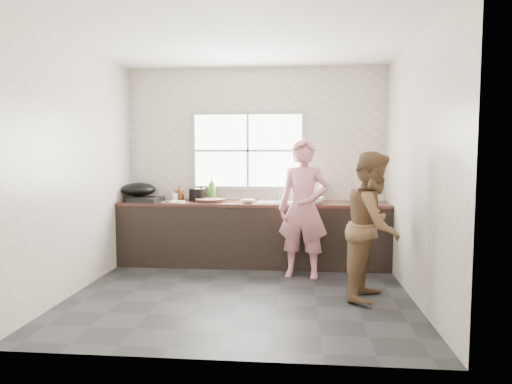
# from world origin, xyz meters

# --- Properties ---
(floor) EXTENTS (3.60, 3.20, 0.01)m
(floor) POSITION_xyz_m (0.00, 0.00, -0.01)
(floor) COLOR #262628
(floor) RESTS_ON ground
(ceiling) EXTENTS (3.60, 3.20, 0.01)m
(ceiling) POSITION_xyz_m (0.00, 0.00, 2.71)
(ceiling) COLOR silver
(ceiling) RESTS_ON wall_back
(wall_back) EXTENTS (3.60, 0.01, 2.70)m
(wall_back) POSITION_xyz_m (0.00, 1.60, 1.35)
(wall_back) COLOR beige
(wall_back) RESTS_ON ground
(wall_left) EXTENTS (0.01, 3.20, 2.70)m
(wall_left) POSITION_xyz_m (-1.80, 0.00, 1.35)
(wall_left) COLOR beige
(wall_left) RESTS_ON ground
(wall_right) EXTENTS (0.01, 3.20, 2.70)m
(wall_right) POSITION_xyz_m (1.80, 0.00, 1.35)
(wall_right) COLOR silver
(wall_right) RESTS_ON ground
(wall_front) EXTENTS (3.60, 0.01, 2.70)m
(wall_front) POSITION_xyz_m (0.00, -1.60, 1.35)
(wall_front) COLOR silver
(wall_front) RESTS_ON ground
(cabinet) EXTENTS (3.60, 0.62, 0.82)m
(cabinet) POSITION_xyz_m (0.00, 1.29, 0.41)
(cabinet) COLOR black
(cabinet) RESTS_ON floor
(countertop) EXTENTS (3.60, 0.64, 0.04)m
(countertop) POSITION_xyz_m (0.00, 1.29, 0.84)
(countertop) COLOR #3B1D18
(countertop) RESTS_ON cabinet
(sink) EXTENTS (0.55, 0.45, 0.02)m
(sink) POSITION_xyz_m (0.35, 1.29, 0.86)
(sink) COLOR silver
(sink) RESTS_ON countertop
(faucet) EXTENTS (0.02, 0.02, 0.30)m
(faucet) POSITION_xyz_m (0.35, 1.49, 1.01)
(faucet) COLOR silver
(faucet) RESTS_ON countertop
(window_frame) EXTENTS (1.60, 0.05, 1.10)m
(window_frame) POSITION_xyz_m (-0.10, 1.59, 1.55)
(window_frame) COLOR #9EA0A5
(window_frame) RESTS_ON wall_back
(window_glazing) EXTENTS (1.50, 0.01, 1.00)m
(window_glazing) POSITION_xyz_m (-0.10, 1.57, 1.55)
(window_glazing) COLOR white
(window_glazing) RESTS_ON window_frame
(woman) EXTENTS (0.63, 0.48, 1.57)m
(woman) POSITION_xyz_m (0.67, 0.74, 0.79)
(woman) COLOR pink
(woman) RESTS_ON floor
(person_side) EXTENTS (0.82, 0.91, 1.54)m
(person_side) POSITION_xyz_m (1.39, -0.02, 0.77)
(person_side) COLOR brown
(person_side) RESTS_ON floor
(cutting_board) EXTENTS (0.54, 0.54, 0.04)m
(cutting_board) POSITION_xyz_m (-0.57, 1.25, 0.88)
(cutting_board) COLOR black
(cutting_board) RESTS_ON countertop
(cleaver) EXTENTS (0.20, 0.15, 0.01)m
(cleaver) POSITION_xyz_m (-0.34, 1.37, 0.90)
(cleaver) COLOR #A3A4AA
(cleaver) RESTS_ON cutting_board
(bowl_mince) EXTENTS (0.21, 0.21, 0.05)m
(bowl_mince) POSITION_xyz_m (-0.05, 1.15, 0.88)
(bowl_mince) COLOR white
(bowl_mince) RESTS_ON countertop
(bowl_crabs) EXTENTS (0.26, 0.26, 0.07)m
(bowl_crabs) POSITION_xyz_m (0.81, 1.18, 0.89)
(bowl_crabs) COLOR white
(bowl_crabs) RESTS_ON countertop
(bowl_held) EXTENTS (0.25, 0.25, 0.06)m
(bowl_held) POSITION_xyz_m (0.63, 1.08, 0.89)
(bowl_held) COLOR silver
(bowl_held) RESTS_ON countertop
(black_pot) EXTENTS (0.26, 0.26, 0.17)m
(black_pot) POSITION_xyz_m (-0.79, 1.40, 0.94)
(black_pot) COLOR black
(black_pot) RESTS_ON countertop
(plate_food) EXTENTS (0.27, 0.27, 0.02)m
(plate_food) POSITION_xyz_m (-1.00, 1.14, 0.87)
(plate_food) COLOR silver
(plate_food) RESTS_ON countertop
(bottle_green) EXTENTS (0.14, 0.14, 0.33)m
(bottle_green) POSITION_xyz_m (-0.60, 1.52, 1.02)
(bottle_green) COLOR #488E2E
(bottle_green) RESTS_ON countertop
(bottle_brown_tall) EXTENTS (0.10, 0.10, 0.19)m
(bottle_brown_tall) POSITION_xyz_m (-1.03, 1.34, 0.96)
(bottle_brown_tall) COLOR #4A2812
(bottle_brown_tall) RESTS_ON countertop
(bottle_brown_short) EXTENTS (0.15, 0.15, 0.19)m
(bottle_brown_short) POSITION_xyz_m (-0.74, 1.47, 0.95)
(bottle_brown_short) COLOR #483012
(bottle_brown_short) RESTS_ON countertop
(glass_jar) EXTENTS (0.08, 0.08, 0.11)m
(glass_jar) POSITION_xyz_m (-1.08, 1.29, 0.91)
(glass_jar) COLOR white
(glass_jar) RESTS_ON countertop
(burner) EXTENTS (0.43, 0.43, 0.06)m
(burner) POSITION_xyz_m (-1.45, 1.18, 0.89)
(burner) COLOR black
(burner) RESTS_ON countertop
(wok) EXTENTS (0.53, 0.53, 0.18)m
(wok) POSITION_xyz_m (-1.61, 1.35, 1.01)
(wok) COLOR black
(wok) RESTS_ON burner
(dish_rack) EXTENTS (0.44, 0.38, 0.28)m
(dish_rack) POSITION_xyz_m (0.80, 1.52, 1.00)
(dish_rack) COLOR white
(dish_rack) RESTS_ON countertop
(pot_lid_left) EXTENTS (0.30, 0.30, 0.01)m
(pot_lid_left) POSITION_xyz_m (-1.24, 1.28, 0.87)
(pot_lid_left) COLOR silver
(pot_lid_left) RESTS_ON countertop
(pot_lid_right) EXTENTS (0.27, 0.27, 0.01)m
(pot_lid_right) POSITION_xyz_m (-1.21, 1.31, 0.87)
(pot_lid_right) COLOR #A9ABAF
(pot_lid_right) RESTS_ON countertop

